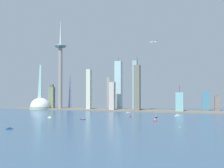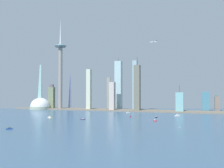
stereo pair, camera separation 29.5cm
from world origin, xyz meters
The scene contains 28 objects.
ground_plane centered at (0.00, 0.00, 0.00)m, with size 6000.00×6000.00×0.00m, color #3C5C7A.
waterfront_pier centered at (0.00, 545.57, 1.83)m, with size 809.85×70.65×3.67m, color #746B5B.
observation_tower centered at (-231.01, 533.92, 162.57)m, with size 43.86×43.86×332.84m.
stadium_dome centered at (-306.74, 521.04, 9.47)m, with size 75.51×75.51×62.98m.
skyscraper_0 centered at (-271.08, 540.98, 42.65)m, with size 21.55×14.48×91.53m.
skyscraper_1 centered at (-24.63, 590.21, 88.04)m, with size 24.16×22.98×189.56m.
skyscraper_2 centered at (-73.34, 633.79, 60.80)m, with size 12.62×27.19×126.21m.
skyscraper_3 centered at (193.79, 539.86, 31.98)m, with size 24.01×23.78×86.50m.
skyscraper_4 centered at (-219.68, 589.37, 68.05)m, with size 18.96×19.89×143.31m.
skyscraper_5 centered at (275.06, 592.43, 32.80)m, with size 22.92×14.97×65.61m.
skyscraper_6 centered at (-327.17, 551.60, 83.62)m, with size 19.55×15.06×167.25m.
skyscraper_7 centered at (56.84, 532.60, 77.31)m, with size 19.47×22.19×182.51m.
skyscraper_8 centered at (31.57, 617.38, 89.45)m, with size 15.71×24.46×178.89m.
skyscraper_9 centered at (-118.11, 535.18, 72.30)m, with size 15.12×16.82×144.60m.
skyscraper_10 centered at (-29.59, 530.21, 49.20)m, with size 17.35×21.63×98.39m.
skyscraper_11 centered at (311.96, 606.16, 25.54)m, with size 15.62×20.29×54.04m.
boat_0 centered at (-117.74, 269.10, 1.36)m, with size 15.14×12.10×7.71m.
boat_1 centered at (76.15, 352.36, 1.43)m, with size 5.85×7.66×3.76m.
boat_2 centered at (150.92, 281.37, 1.49)m, with size 7.69×4.48×8.13m.
boat_3 centered at (193.32, 415.87, 1.68)m, with size 13.29×12.26×9.95m.
boat_4 centered at (-89.35, 79.35, 1.30)m, with size 11.30×10.56×3.57m.
boat_5 centered at (-22.22, 262.59, 1.11)m, with size 12.01×6.41×3.10m.
boat_6 centered at (143.82, 356.33, 1.41)m, with size 5.27×6.30×8.73m.
boat_7 centered at (42.75, 462.56, 1.51)m, with size 10.55×12.02×10.62m.
channel_buoy_0 centered at (210.43, 190.74, 1.29)m, with size 1.75×1.75×2.58m, color yellow.
channel_buoy_1 centered at (219.43, 128.58, 1.39)m, with size 1.76×1.76×2.78m, color green.
channel_buoy_2 centered at (135.76, 296.95, 1.06)m, with size 1.58×1.58×2.12m, color #E54C19.
airplane centered at (113.64, 522.52, 227.74)m, with size 24.45×24.41×7.57m.
Camera 2 is at (235.88, -327.21, 74.75)m, focal length 41.97 mm.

